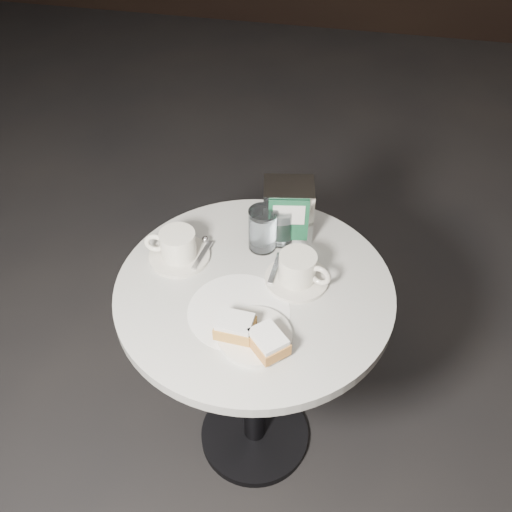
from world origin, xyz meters
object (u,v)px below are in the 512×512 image
object	(u,v)px
beignet_plate	(253,335)
coffee_cup_left	(178,247)
coffee_cup_right	(298,270)
water_glass_left	(263,230)
napkin_dispenser	(288,209)
cafe_table	(255,336)
water_glass_right	(281,225)

from	to	relation	value
beignet_plate	coffee_cup_left	xyz separation A→B (m)	(-0.25, 0.23, 0.01)
beignet_plate	coffee_cup_right	size ratio (longest dim) A/B	1.10
coffee_cup_left	coffee_cup_right	world-z (taller)	same
beignet_plate	water_glass_left	xyz separation A→B (m)	(-0.04, 0.32, 0.04)
coffee_cup_left	napkin_dispenser	world-z (taller)	napkin_dispenser
coffee_cup_left	coffee_cup_right	size ratio (longest dim) A/B	0.88
cafe_table	napkin_dispenser	bearing A→B (deg)	78.49
beignet_plate	water_glass_left	size ratio (longest dim) A/B	1.83
coffee_cup_left	napkin_dispenser	size ratio (longest dim) A/B	1.16
cafe_table	napkin_dispenser	xyz separation A→B (m)	(0.05, 0.22, 0.28)
beignet_plate	coffee_cup_left	world-z (taller)	coffee_cup_left
coffee_cup_right	water_glass_left	distance (m)	0.16
cafe_table	coffee_cup_right	world-z (taller)	coffee_cup_right
coffee_cup_right	napkin_dispenser	bearing A→B (deg)	124.81
water_glass_left	coffee_cup_left	bearing A→B (deg)	-157.11
beignet_plate	coffee_cup_right	world-z (taller)	coffee_cup_right
water_glass_right	napkin_dispenser	bearing A→B (deg)	73.64
napkin_dispenser	beignet_plate	bearing A→B (deg)	-102.06
cafe_table	water_glass_right	bearing A→B (deg)	79.60
water_glass_left	beignet_plate	bearing A→B (deg)	-82.61
beignet_plate	coffee_cup_left	size ratio (longest dim) A/B	1.25
coffee_cup_left	water_glass_right	bearing A→B (deg)	19.02
coffee_cup_left	water_glass_right	xyz separation A→B (m)	(0.25, 0.12, 0.02)
beignet_plate	water_glass_right	distance (m)	0.35
coffee_cup_left	coffee_cup_right	bearing A→B (deg)	-10.67
coffee_cup_right	water_glass_left	size ratio (longest dim) A/B	1.67
water_glass_right	napkin_dispenser	size ratio (longest dim) A/B	0.72
beignet_plate	coffee_cup_right	distance (m)	0.22
water_glass_left	coffee_cup_right	bearing A→B (deg)	-44.06
coffee_cup_left	water_glass_right	world-z (taller)	water_glass_right
water_glass_right	napkin_dispenser	world-z (taller)	napkin_dispenser
coffee_cup_left	water_glass_right	distance (m)	0.28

